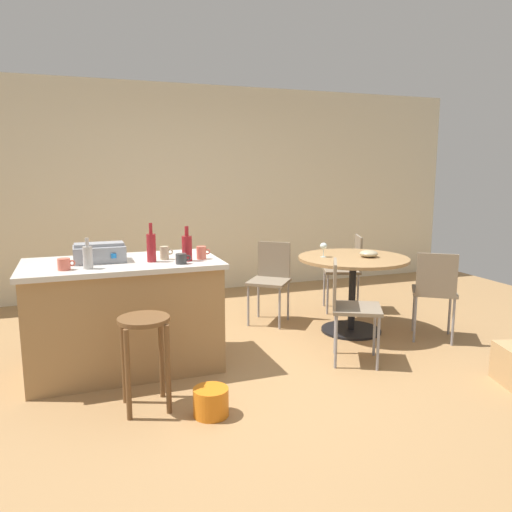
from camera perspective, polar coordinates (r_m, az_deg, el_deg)
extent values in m
plane|color=#A37A4C|center=(4.22, 0.57, -12.80)|extent=(8.80, 8.80, 0.00)
cube|color=beige|center=(6.68, -8.25, 7.40)|extent=(8.00, 0.10, 2.70)
cube|color=#A37A4C|center=(4.25, -14.78, -6.82)|extent=(1.48, 0.79, 0.86)
cube|color=beige|center=(4.15, -15.05, -0.86)|extent=(1.54, 0.85, 0.04)
cylinder|color=brown|center=(3.70, -10.75, -11.16)|extent=(0.04, 0.04, 0.62)
cylinder|color=brown|center=(3.67, -14.86, -11.49)|extent=(0.04, 0.04, 0.62)
cylinder|color=brown|center=(3.43, -14.43, -13.04)|extent=(0.04, 0.04, 0.62)
cylinder|color=brown|center=(3.46, -10.01, -12.66)|extent=(0.04, 0.04, 0.62)
cylinder|color=brown|center=(3.46, -12.71, -7.08)|extent=(0.35, 0.35, 0.03)
cylinder|color=black|center=(5.23, 10.78, -8.30)|extent=(0.60, 0.60, 0.02)
cylinder|color=black|center=(5.13, 10.91, -4.50)|extent=(0.07, 0.07, 0.74)
cylinder|color=#A37A4C|center=(5.05, 11.05, -0.27)|extent=(1.09, 1.09, 0.03)
cube|color=#7F705B|center=(5.11, 19.68, -3.83)|extent=(0.56, 0.56, 0.03)
cube|color=#7F705B|center=(4.88, 19.97, -2.06)|extent=(0.31, 0.23, 0.40)
cylinder|color=gray|center=(4.99, 17.70, -6.89)|extent=(0.02, 0.02, 0.45)
cylinder|color=gray|center=(5.02, 21.60, -7.04)|extent=(0.02, 0.02, 0.45)
cylinder|color=gray|center=(5.35, 21.24, -6.00)|extent=(0.02, 0.02, 0.45)
cylinder|color=gray|center=(5.32, 17.58, -5.86)|extent=(0.02, 0.02, 0.45)
cube|color=#7F705B|center=(5.85, 9.70, -1.59)|extent=(0.52, 0.52, 0.03)
cube|color=#7F705B|center=(5.85, 11.60, 0.33)|extent=(0.15, 0.34, 0.40)
cylinder|color=gray|center=(5.77, 11.54, -4.33)|extent=(0.02, 0.02, 0.46)
cylinder|color=gray|center=(6.09, 10.98, -3.54)|extent=(0.02, 0.02, 0.46)
cylinder|color=gray|center=(6.05, 7.80, -3.56)|extent=(0.02, 0.02, 0.46)
cylinder|color=gray|center=(5.72, 8.18, -4.35)|extent=(0.02, 0.02, 0.46)
cube|color=#7F705B|center=(5.29, 1.46, -2.96)|extent=(0.56, 0.56, 0.03)
cube|color=#7F705B|center=(5.43, 2.06, -0.47)|extent=(0.30, 0.24, 0.40)
cylinder|color=gray|center=(5.46, 3.69, -5.09)|extent=(0.02, 0.02, 0.44)
cylinder|color=gray|center=(5.55, 0.28, -4.81)|extent=(0.02, 0.02, 0.44)
cylinder|color=gray|center=(5.24, -0.89, -5.71)|extent=(0.02, 0.02, 0.44)
cylinder|color=gray|center=(5.14, 2.71, -6.03)|extent=(0.02, 0.02, 0.44)
cube|color=#7F705B|center=(4.31, 11.44, -5.89)|extent=(0.54, 0.54, 0.03)
cube|color=#7F705B|center=(4.25, 8.97, -3.24)|extent=(0.19, 0.33, 0.40)
cylinder|color=gray|center=(4.54, 9.05, -8.22)|extent=(0.02, 0.02, 0.46)
cylinder|color=gray|center=(4.21, 9.11, -9.65)|extent=(0.02, 0.02, 0.46)
cylinder|color=gray|center=(4.24, 13.78, -9.71)|extent=(0.02, 0.02, 0.46)
cylinder|color=gray|center=(4.56, 13.38, -8.29)|extent=(0.02, 0.02, 0.46)
cube|color=gray|center=(4.17, -17.45, 0.24)|extent=(0.40, 0.26, 0.13)
cube|color=gray|center=(4.16, -17.50, 1.28)|extent=(0.38, 0.16, 0.02)
cube|color=blue|center=(4.03, -18.76, -0.15)|extent=(0.04, 0.01, 0.04)
cube|color=blue|center=(4.04, -15.94, 0.02)|extent=(0.04, 0.01, 0.04)
cylinder|color=maroon|center=(4.05, -11.87, 0.92)|extent=(0.07, 0.07, 0.22)
cylinder|color=maroon|center=(4.03, -11.95, 3.11)|extent=(0.03, 0.03, 0.09)
cylinder|color=#B7B2AD|center=(3.90, -18.65, -0.18)|extent=(0.07, 0.07, 0.17)
cylinder|color=#B7B2AD|center=(3.88, -18.75, 1.50)|extent=(0.03, 0.03, 0.06)
cylinder|color=maroon|center=(4.05, -7.89, 0.86)|extent=(0.08, 0.08, 0.20)
cylinder|color=maroon|center=(4.03, -7.93, 2.84)|extent=(0.03, 0.03, 0.08)
cylinder|color=#DB6651|center=(3.91, -21.09, -0.88)|extent=(0.09, 0.09, 0.09)
torus|color=#DB6651|center=(3.91, -20.26, -0.77)|extent=(0.05, 0.01, 0.05)
cylinder|color=tan|center=(4.15, -10.42, 0.35)|extent=(0.07, 0.07, 0.11)
torus|color=tan|center=(4.16, -9.77, 0.46)|extent=(0.05, 0.01, 0.05)
cylinder|color=#DB6651|center=(4.12, -6.26, 0.38)|extent=(0.08, 0.08, 0.11)
torus|color=#DB6651|center=(4.13, -5.57, 0.49)|extent=(0.05, 0.01, 0.05)
cylinder|color=#383838|center=(3.93, -8.55, -0.31)|extent=(0.09, 0.09, 0.08)
torus|color=#383838|center=(3.94, -7.77, -0.20)|extent=(0.05, 0.01, 0.05)
cylinder|color=silver|center=(4.99, 7.70, -0.10)|extent=(0.06, 0.06, 0.00)
cylinder|color=silver|center=(4.98, 7.71, 0.38)|extent=(0.01, 0.01, 0.08)
ellipsoid|color=silver|center=(4.97, 7.73, 1.15)|extent=(0.07, 0.07, 0.06)
ellipsoid|color=tan|center=(5.06, 12.75, 0.27)|extent=(0.18, 0.18, 0.07)
cylinder|color=orange|center=(3.48, -5.17, -16.26)|extent=(0.24, 0.24, 0.19)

